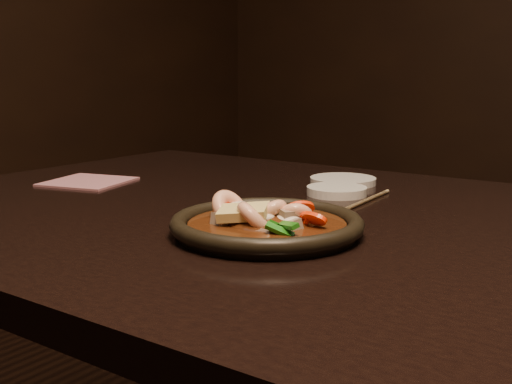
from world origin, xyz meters
The scene contains 7 objects.
table centered at (0.00, 0.00, 0.67)m, with size 1.60×0.90×0.75m.
plate centered at (-0.09, -0.13, 0.76)m, with size 0.25×0.25×0.03m.
stirfry centered at (-0.09, -0.13, 0.77)m, with size 0.17×0.14×0.05m.
soy_dish centered at (-0.15, 0.16, 0.76)m, with size 0.10×0.10×0.01m, color white.
saucer_left centered at (-0.19, 0.26, 0.76)m, with size 0.12×0.12×0.01m, color white.
chopsticks centered at (-0.08, 0.12, 0.75)m, with size 0.02×0.22×0.01m.
napkin centered at (-0.58, 0.00, 0.75)m, with size 0.14×0.14×0.00m, color #A6666F.
Camera 1 is at (0.36, -0.79, 0.96)m, focal length 45.00 mm.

